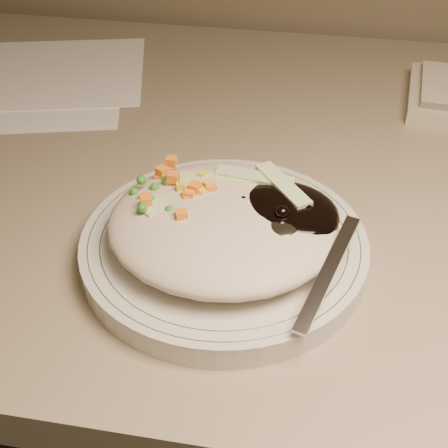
# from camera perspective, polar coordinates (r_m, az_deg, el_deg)

# --- Properties ---
(desk) EXTENTS (1.40, 0.70, 0.74)m
(desk) POSITION_cam_1_polar(r_m,az_deg,el_deg) (0.80, 8.01, -6.49)
(desk) COLOR #7F755B
(desk) RESTS_ON ground
(plate) EXTENTS (0.25, 0.25, 0.02)m
(plate) POSITION_cam_1_polar(r_m,az_deg,el_deg) (0.54, 0.00, -2.16)
(plate) COLOR beige
(plate) RESTS_ON desk
(plate_rim) EXTENTS (0.23, 0.23, 0.00)m
(plate_rim) POSITION_cam_1_polar(r_m,az_deg,el_deg) (0.53, 0.00, -1.35)
(plate_rim) COLOR #144723
(plate_rim) RESTS_ON plate
(meal) EXTENTS (0.21, 0.19, 0.05)m
(meal) POSITION_cam_1_polar(r_m,az_deg,el_deg) (0.52, 0.46, 0.38)
(meal) COLOR #B4AB92
(meal) RESTS_ON plate
(papers) EXTENTS (0.36, 0.33, 0.00)m
(papers) POSITION_cam_1_polar(r_m,az_deg,el_deg) (0.87, -18.49, 12.19)
(papers) COLOR white
(papers) RESTS_ON desk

